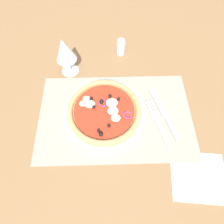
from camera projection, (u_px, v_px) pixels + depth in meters
ground_plane at (115, 117)px, 62.97cm from camera, size 190.00×140.00×2.40cm
placemat at (115, 115)px, 61.73cm from camera, size 51.15×32.42×0.40cm
plate at (104, 113)px, 61.20cm from camera, size 27.09×27.09×1.36cm
pizza at (104, 110)px, 59.64cm from camera, size 24.18×24.18×2.67cm
fork at (157, 120)px, 60.43cm from camera, size 5.80×17.83×0.44cm
knife at (164, 112)px, 61.76cm from camera, size 7.42×19.61×0.62cm
wine_glass at (65, 51)px, 61.90cm from camera, size 7.20×7.20×14.90cm
napkin at (199, 177)px, 52.69cm from camera, size 17.00×15.61×0.36cm
pepper_shaker at (121, 47)px, 72.17cm from camera, size 3.20×3.20×6.70cm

